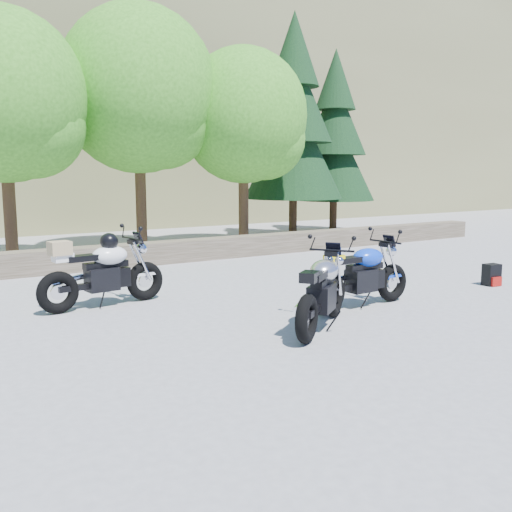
{
  "coord_description": "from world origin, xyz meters",
  "views": [
    {
      "loc": [
        -4.73,
        -6.75,
        2.11
      ],
      "look_at": [
        0.2,
        1.0,
        0.75
      ],
      "focal_mm": 40.0,
      "sensor_mm": 36.0,
      "label": 1
    }
  ],
  "objects_px": {
    "silver_bike": "(322,293)",
    "white_bike": "(102,271)",
    "backpack": "(492,275)",
    "blue_bike": "(363,276)"
  },
  "relations": [
    {
      "from": "white_bike",
      "to": "backpack",
      "type": "distance_m",
      "value": 7.04
    },
    {
      "from": "backpack",
      "to": "blue_bike",
      "type": "bearing_deg",
      "value": -173.37
    },
    {
      "from": "silver_bike",
      "to": "white_bike",
      "type": "relative_size",
      "value": 0.83
    },
    {
      "from": "white_bike",
      "to": "blue_bike",
      "type": "bearing_deg",
      "value": -39.48
    },
    {
      "from": "blue_bike",
      "to": "backpack",
      "type": "distance_m",
      "value": 3.25
    },
    {
      "from": "blue_bike",
      "to": "backpack",
      "type": "xyz_separation_m",
      "value": [
        3.24,
        -0.02,
        -0.3
      ]
    },
    {
      "from": "white_bike",
      "to": "backpack",
      "type": "relative_size",
      "value": 5.18
    },
    {
      "from": "silver_bike",
      "to": "backpack",
      "type": "bearing_deg",
      "value": -28.41
    },
    {
      "from": "backpack",
      "to": "white_bike",
      "type": "bearing_deg",
      "value": 168.55
    },
    {
      "from": "white_bike",
      "to": "backpack",
      "type": "bearing_deg",
      "value": -25.23
    }
  ]
}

